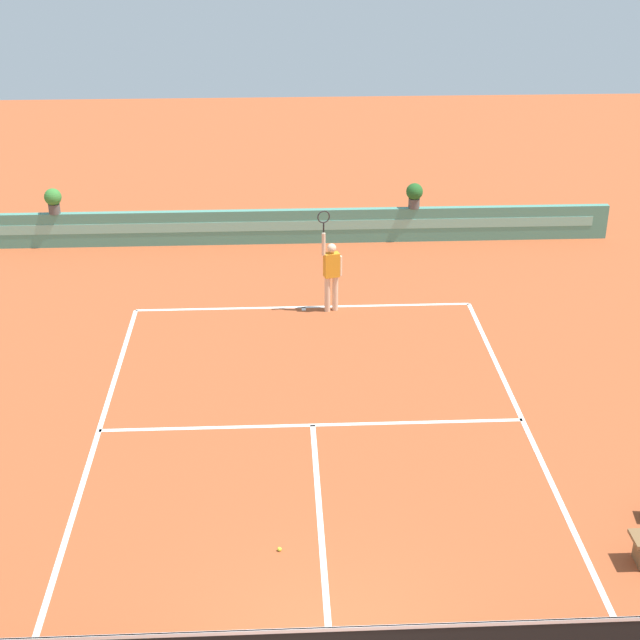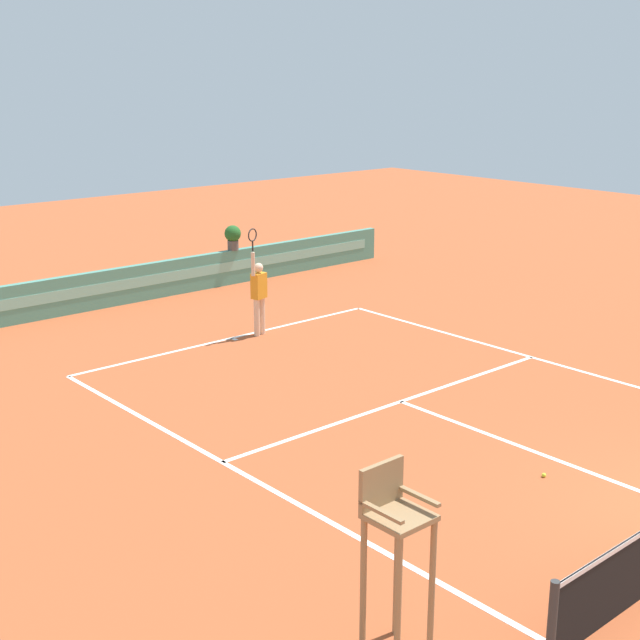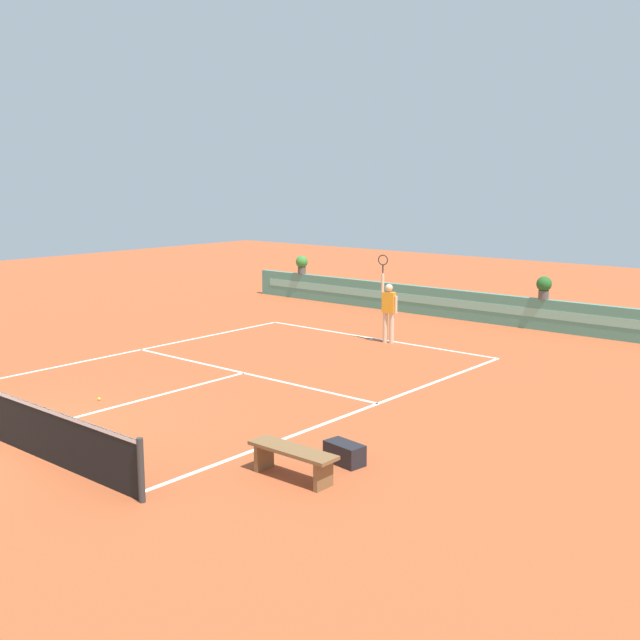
{
  "view_description": "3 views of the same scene",
  "coord_description": "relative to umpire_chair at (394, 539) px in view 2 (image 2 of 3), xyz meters",
  "views": [
    {
      "loc": [
        -0.61,
        -9.11,
        9.66
      ],
      "look_at": [
        0.27,
        9.04,
        1.0
      ],
      "focal_mm": 52.66,
      "sensor_mm": 36.0,
      "label": 1
    },
    {
      "loc": [
        -11.51,
        -4.45,
        6.05
      ],
      "look_at": [
        0.27,
        9.04,
        1.0
      ],
      "focal_mm": 49.8,
      "sensor_mm": 36.0,
      "label": 2
    },
    {
      "loc": [
        13.38,
        -6.54,
        4.75
      ],
      "look_at": [
        0.27,
        9.04,
        1.0
      ],
      "focal_mm": 43.18,
      "sensor_mm": 36.0,
      "label": 3
    }
  ],
  "objects": [
    {
      "name": "tennis_player",
      "position": [
        6.15,
        10.41,
        -0.29
      ],
      "size": [
        0.61,
        0.3,
        2.58
      ],
      "color": "beige",
      "rests_on": "ground"
    },
    {
      "name": "court_lines",
      "position": [
        5.49,
        5.45,
        -1.34
      ],
      "size": [
        8.32,
        11.94,
        0.01
      ],
      "color": "white",
      "rests_on": "ground"
    },
    {
      "name": "tennis_ball_near_baseline",
      "position": [
        4.81,
        1.43,
        -1.31
      ],
      "size": [
        0.07,
        0.07,
        0.07
      ],
      "primitive_type": "sphere",
      "color": "#CCE033",
      "rests_on": "ground"
    },
    {
      "name": "ground_plane",
      "position": [
        5.49,
        4.74,
        -1.34
      ],
      "size": [
        60.0,
        60.0,
        0.0
      ],
      "primitive_type": "plane",
      "color": "#A84C28"
    },
    {
      "name": "potted_plant_right",
      "position": [
        8.81,
        15.13,
        0.07
      ],
      "size": [
        0.48,
        0.48,
        0.72
      ],
      "color": "#514C47",
      "rests_on": "back_wall_barrier"
    },
    {
      "name": "back_wall_barrier",
      "position": [
        5.49,
        15.12,
        -0.84
      ],
      "size": [
        18.0,
        0.21,
        1.0
      ],
      "color": "#4C8E7A",
      "rests_on": "ground"
    },
    {
      "name": "umpire_chair",
      "position": [
        0.0,
        0.0,
        0.0
      ],
      "size": [
        0.6,
        0.6,
        2.14
      ],
      "color": "#99754C",
      "rests_on": "ground"
    }
  ]
}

